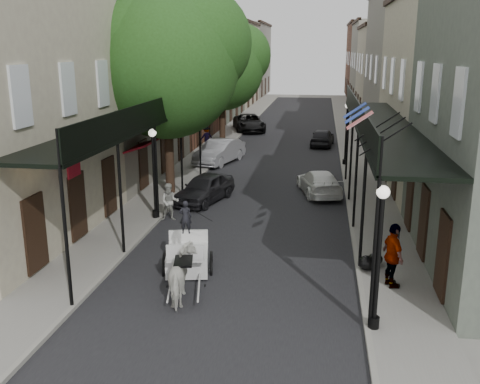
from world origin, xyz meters
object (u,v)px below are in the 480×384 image
at_px(lamppost_right_near, 379,256).
at_px(pedestrian_walking, 170,202).
at_px(lamppost_left, 154,172).
at_px(car_left_mid, 220,152).
at_px(carriage, 188,239).
at_px(horse, 184,275).
at_px(tree_far, 227,64).
at_px(car_left_near, 205,188).
at_px(car_right_near, 319,182).
at_px(pedestrian_sidewalk_left, 206,137).
at_px(car_left_far, 249,123).
at_px(tree_near, 176,59).
at_px(car_right_far, 322,137).
at_px(lamppost_right_far, 346,133).
at_px(pedestrian_sidewalk_right, 393,256).

height_order(lamppost_right_near, pedestrian_walking, lamppost_right_near).
bearing_deg(lamppost_left, car_left_mid, 87.53).
bearing_deg(carriage, car_left_mid, 86.05).
bearing_deg(horse, lamppost_left, -77.83).
bearing_deg(carriage, horse, -90.00).
height_order(tree_far, car_left_near, tree_far).
distance_m(car_left_mid, car_right_near, 8.95).
bearing_deg(carriage, tree_far, 85.60).
xyz_separation_m(pedestrian_sidewalk_left, car_left_far, (1.77, 9.31, -0.18)).
bearing_deg(lamppost_left, car_left_near, 64.43).
relative_size(tree_near, lamppost_right_near, 2.60).
distance_m(lamppost_left, car_right_far, 20.04).
bearing_deg(tree_far, car_left_mid, -84.39).
xyz_separation_m(tree_near, horse, (3.12, -11.18, -5.73)).
relative_size(tree_far, car_left_mid, 1.90).
relative_size(pedestrian_walking, car_right_far, 0.42).
distance_m(lamppost_left, car_left_near, 3.60).
bearing_deg(tree_near, car_right_near, 8.28).
xyz_separation_m(tree_far, pedestrian_walking, (0.75, -18.12, -5.05)).
relative_size(tree_near, car_right_far, 2.56).
relative_size(tree_far, pedestrian_sidewalk_left, 5.44).
distance_m(lamppost_left, carriage, 5.44).
height_order(carriage, car_left_near, carriage).
relative_size(car_left_mid, car_right_far, 1.20).
xyz_separation_m(tree_near, car_left_far, (0.60, 21.08, -5.76)).
distance_m(lamppost_left, horse, 7.73).
height_order(car_left_mid, car_right_far, car_left_mid).
bearing_deg(lamppost_right_far, carriage, -108.68).
distance_m(pedestrian_sidewalk_right, car_left_near, 11.29).
height_order(car_left_mid, car_left_far, car_left_mid).
bearing_deg(pedestrian_walking, car_right_far, 56.24).
relative_size(tree_far, pedestrian_walking, 5.46).
distance_m(lamppost_right_near, car_left_mid, 21.11).
height_order(pedestrian_walking, pedestrian_sidewalk_left, pedestrian_sidewalk_left).
xyz_separation_m(car_right_near, car_right_far, (0.11, 13.63, 0.05)).
relative_size(horse, car_left_mid, 0.40).
distance_m(carriage, pedestrian_sidewalk_right, 6.40).
height_order(lamppost_right_near, car_left_near, lamppost_right_near).
distance_m(lamppost_right_far, car_left_far, 15.39).
xyz_separation_m(lamppost_right_near, car_right_near, (-1.50, 13.17, -1.46)).
distance_m(tree_near, pedestrian_walking, 7.06).
xyz_separation_m(lamppost_right_far, carriage, (-5.64, -16.68, -1.06)).
bearing_deg(car_left_near, pedestrian_sidewalk_right, -32.12).
bearing_deg(tree_near, pedestrian_walking, -80.38).
relative_size(tree_far, car_left_near, 2.22).
distance_m(pedestrian_walking, pedestrian_sidewalk_right, 9.98).
distance_m(car_left_far, car_right_far, 9.03).
relative_size(pedestrian_sidewalk_right, car_left_far, 0.37).
xyz_separation_m(lamppost_right_near, pedestrian_walking, (-7.60, 8.06, -1.26)).
height_order(pedestrian_sidewalk_right, car_left_mid, pedestrian_sidewalk_right).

